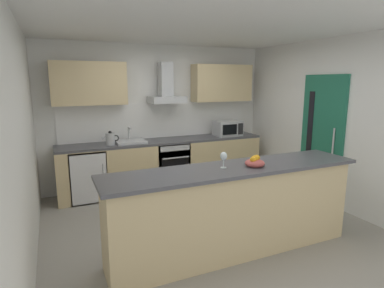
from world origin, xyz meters
TOP-DOWN VIEW (x-y plane):
  - ground at (0.00, 0.00)m, footprint 5.23×4.89m
  - ceiling at (0.00, 0.00)m, footprint 5.23×4.89m
  - wall_back at (0.00, 2.01)m, footprint 5.23×0.12m
  - wall_left at (-2.18, 0.00)m, footprint 0.12×4.89m
  - wall_right at (2.18, 0.00)m, footprint 0.12×4.89m
  - backsplash_tile at (0.00, 1.93)m, footprint 3.60×0.02m
  - counter_back at (0.00, 1.63)m, footprint 3.73×0.60m
  - counter_island at (-0.03, -0.84)m, footprint 2.99×0.64m
  - upper_cabinets at (0.00, 1.78)m, footprint 3.68×0.32m
  - side_door at (2.10, 0.01)m, footprint 0.08×0.85m
  - oven at (0.08, 1.60)m, footprint 0.60×0.62m
  - refrigerator at (-1.38, 1.60)m, footprint 0.58×0.60m
  - microwave at (1.28, 1.57)m, footprint 0.50×0.38m
  - sink at (-0.63, 1.61)m, footprint 0.50×0.40m
  - kettle at (-0.98, 1.57)m, footprint 0.29×0.15m
  - range_hood at (0.08, 1.73)m, footprint 0.62×0.45m
  - wine_glass at (-0.17, -0.82)m, footprint 0.08×0.08m
  - fruit_bowl at (0.18, -0.90)m, footprint 0.22×0.22m

SIDE VIEW (x-z plane):
  - ground at x=0.00m, z-range -0.02..0.00m
  - refrigerator at x=-1.38m, z-range 0.00..0.85m
  - counter_back at x=0.00m, z-range 0.00..0.90m
  - oven at x=0.08m, z-range 0.06..0.86m
  - counter_island at x=-0.03m, z-range 0.01..1.02m
  - sink at x=-0.63m, z-range 0.80..1.06m
  - kettle at x=-0.98m, z-range 0.89..1.13m
  - side_door at x=2.10m, z-range 0.00..2.05m
  - microwave at x=1.28m, z-range 0.90..1.20m
  - fruit_bowl at x=0.18m, z-range 1.00..1.13m
  - wine_glass at x=-0.17m, z-range 1.05..1.23m
  - backsplash_tile at x=0.00m, z-range 0.90..1.56m
  - wall_back at x=0.00m, z-range 0.00..2.60m
  - wall_left at x=-2.18m, z-range 0.00..2.60m
  - wall_right at x=2.18m, z-range 0.00..2.60m
  - range_hood at x=0.08m, z-range 1.43..2.15m
  - upper_cabinets at x=0.00m, z-range 1.56..2.26m
  - ceiling at x=0.00m, z-range 2.60..2.62m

